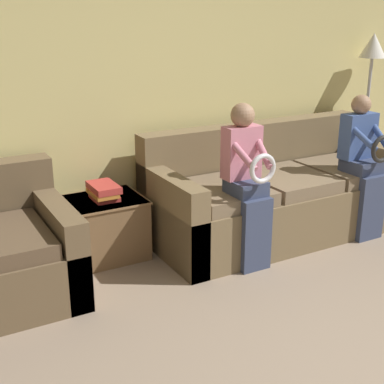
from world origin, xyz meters
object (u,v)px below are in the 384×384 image
at_px(child_left_seated, 247,179).
at_px(book_stack, 104,191).
at_px(child_right_seated, 364,161).
at_px(floor_lamp, 371,66).
at_px(side_shelf, 104,227).
at_px(couch_main, 276,196).

relative_size(child_left_seated, book_stack, 4.06).
height_order(child_left_seated, child_right_seated, child_left_seated).
bearing_deg(child_right_seated, floor_lamp, 43.84).
relative_size(side_shelf, floor_lamp, 0.37).
bearing_deg(book_stack, child_left_seated, -35.47).
height_order(book_stack, floor_lamp, floor_lamp).
bearing_deg(book_stack, couch_main, -9.27).
xyz_separation_m(couch_main, child_right_seated, (0.60, -0.40, 0.33)).
bearing_deg(couch_main, child_right_seated, -33.87).
xyz_separation_m(child_left_seated, child_right_seated, (1.20, -0.00, -0.03)).
xyz_separation_m(book_stack, floor_lamp, (2.88, 0.10, 0.81)).
relative_size(child_left_seated, child_right_seated, 1.02).
distance_m(couch_main, side_shelf, 1.53).
bearing_deg(couch_main, side_shelf, 170.48).
height_order(child_right_seated, side_shelf, child_right_seated).
bearing_deg(book_stack, side_shelf, 136.15).
distance_m(child_left_seated, book_stack, 1.12).
bearing_deg(floor_lamp, couch_main, -165.88).
bearing_deg(child_right_seated, child_left_seated, 179.79).
distance_m(book_stack, floor_lamp, 2.99).
relative_size(couch_main, child_left_seated, 1.84).
relative_size(couch_main, side_shelf, 3.72).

